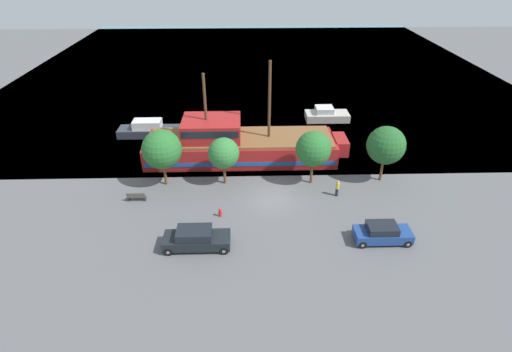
{
  "coord_description": "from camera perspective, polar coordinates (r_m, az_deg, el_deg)",
  "views": [
    {
      "loc": [
        -2.29,
        -29.2,
        19.65
      ],
      "look_at": [
        -1.42,
        2.0,
        1.2
      ],
      "focal_mm": 28.0,
      "sensor_mm": 36.0,
      "label": 1
    }
  ],
  "objects": [
    {
      "name": "tree_row_west",
      "position": [
        38.12,
        18.08,
        4.19
      ],
      "size": [
        3.5,
        3.5,
        5.41
      ],
      "color": "brown",
      "rests_on": "ground_plane"
    },
    {
      "name": "tree_row_midwest",
      "position": [
        36.24,
        8.21,
        3.86
      ],
      "size": [
        3.22,
        3.22,
        5.16
      ],
      "color": "brown",
      "rests_on": "ground_plane"
    },
    {
      "name": "parked_car_curb_mid",
      "position": [
        29.96,
        -8.55,
        -8.84
      ],
      "size": [
        4.91,
        1.93,
        1.61
      ],
      "color": "black",
      "rests_on": "ground_plane"
    },
    {
      "name": "pirate_ship",
      "position": [
        41.19,
        -2.66,
        4.52
      ],
      "size": [
        20.57,
        5.62,
        10.14
      ],
      "color": "#A31E1E",
      "rests_on": "water_surface"
    },
    {
      "name": "tree_row_mideast",
      "position": [
        36.09,
        -4.64,
        3.26
      ],
      "size": [
        2.83,
        2.83,
        4.57
      ],
      "color": "brown",
      "rests_on": "ground_plane"
    },
    {
      "name": "parked_car_curb_front",
      "position": [
        31.67,
        17.61,
        -7.79
      ],
      "size": [
        4.24,
        1.79,
        1.5
      ],
      "color": "navy",
      "rests_on": "ground_plane"
    },
    {
      "name": "moored_boat_outer",
      "position": [
        48.22,
        -14.63,
        6.41
      ],
      "size": [
        7.98,
        2.25,
        1.87
      ],
      "color": "#2D333D",
      "rests_on": "water_surface"
    },
    {
      "name": "bench_promenade_east",
      "position": [
        36.31,
        -16.73,
        -2.83
      ],
      "size": [
        1.58,
        0.45,
        0.85
      ],
      "color": "#4C4742",
      "rests_on": "ground_plane"
    },
    {
      "name": "water_surface",
      "position": [
        75.83,
        0.18,
        15.57
      ],
      "size": [
        80.0,
        80.0,
        0.0
      ],
      "primitive_type": "plane",
      "color": "slate",
      "rests_on": "ground"
    },
    {
      "name": "moored_boat_dockside",
      "position": [
        51.77,
        10.03,
        8.58
      ],
      "size": [
        5.4,
        2.54,
        1.71
      ],
      "color": "#B7B2A8",
      "rests_on": "water_surface"
    },
    {
      "name": "pedestrian_walking_near",
      "position": [
        36.0,
        11.53,
        -1.73
      ],
      "size": [
        0.32,
        0.32,
        1.54
      ],
      "color": "#232838",
      "rests_on": "ground_plane"
    },
    {
      "name": "ground_plane",
      "position": [
        35.27,
        2.4,
        -3.3
      ],
      "size": [
        160.0,
        160.0,
        0.0
      ],
      "primitive_type": "plane",
      "color": "#5B5B5E"
    },
    {
      "name": "fire_hydrant",
      "position": [
        33.04,
        -5.15,
        -5.17
      ],
      "size": [
        0.42,
        0.25,
        0.76
      ],
      "color": "red",
      "rests_on": "ground_plane"
    },
    {
      "name": "tree_row_east",
      "position": [
        36.56,
        -13.31,
        3.72
      ],
      "size": [
        3.55,
        3.55,
        5.41
      ],
      "color": "brown",
      "rests_on": "ground_plane"
    }
  ]
}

